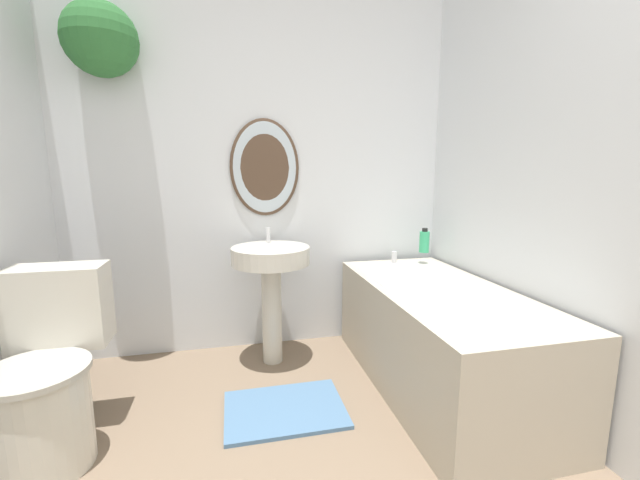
# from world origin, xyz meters

# --- Properties ---
(wall_back) EXTENTS (2.61, 0.40, 2.40)m
(wall_back) POSITION_xyz_m (-0.13, 2.38, 1.30)
(wall_back) COLOR silver
(wall_back) RESTS_ON ground_plane
(wall_right) EXTENTS (0.06, 2.49, 2.40)m
(wall_right) POSITION_xyz_m (1.27, 1.19, 1.20)
(wall_right) COLOR silver
(wall_right) RESTS_ON ground_plane
(toilet) EXTENTS (0.40, 0.58, 0.77)m
(toilet) POSITION_xyz_m (-0.99, 1.47, 0.34)
(toilet) COLOR beige
(toilet) RESTS_ON ground_plane
(pedestal_sink) EXTENTS (0.48, 0.48, 0.84)m
(pedestal_sink) POSITION_xyz_m (0.01, 2.09, 0.58)
(pedestal_sink) COLOR beige
(pedestal_sink) RESTS_ON ground_plane
(bathtub) EXTENTS (0.69, 1.46, 0.65)m
(bathtub) POSITION_xyz_m (0.88, 1.59, 0.30)
(bathtub) COLOR #B2A893
(bathtub) RESTS_ON ground_plane
(shampoo_bottle) EXTENTS (0.07, 0.07, 0.17)m
(shampoo_bottle) POSITION_xyz_m (1.07, 2.15, 0.72)
(shampoo_bottle) COLOR #38B275
(shampoo_bottle) RESTS_ON bathtub
(bath_mat) EXTENTS (0.59, 0.43, 0.02)m
(bath_mat) POSITION_xyz_m (0.01, 1.54, 0.01)
(bath_mat) COLOR #4C7093
(bath_mat) RESTS_ON ground_plane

